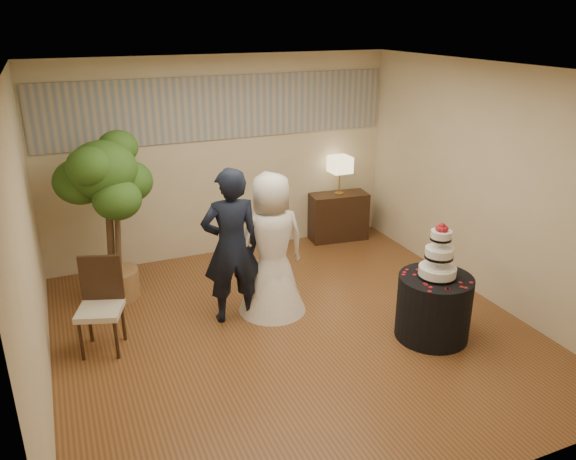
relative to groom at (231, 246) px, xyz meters
name	(u,v)px	position (x,y,z in m)	size (l,w,h in m)	color
floor	(294,331)	(0.52, -0.55, -0.90)	(5.00, 5.00, 0.00)	brown
ceiling	(295,70)	(0.52, -0.55, 1.90)	(5.00, 5.00, 0.00)	white
wall_back	(223,158)	(0.52, 1.95, 0.50)	(5.00, 0.06, 2.80)	beige
wall_front	(452,332)	(0.52, -3.05, 0.50)	(5.00, 0.06, 2.80)	beige
wall_left	(27,250)	(-1.98, -0.55, 0.50)	(0.06, 5.00, 2.80)	beige
wall_right	(488,185)	(3.02, -0.55, 0.50)	(0.06, 5.00, 2.80)	beige
mural_border	(221,108)	(0.52, 1.93, 1.20)	(4.90, 0.02, 0.85)	gray
groom	(231,246)	(0.00, 0.00, 0.00)	(0.65, 0.43, 1.80)	black
bride	(272,244)	(0.48, 0.01, -0.06)	(0.82, 0.79, 1.68)	white
cake_table	(433,307)	(1.86, -1.21, -0.54)	(0.79, 0.79, 0.71)	black
wedding_cake	(439,251)	(1.86, -1.21, 0.11)	(0.40, 0.40, 0.61)	white
console	(338,216)	(2.26, 1.72, -0.53)	(0.88, 0.39, 0.73)	black
table_lamp	(340,175)	(2.26, 1.72, 0.12)	(0.30, 0.30, 0.58)	beige
ficus_tree	(109,218)	(-1.17, 1.08, 0.14)	(0.98, 0.98, 2.07)	#315B1C
side_chair	(100,308)	(-1.45, -0.09, -0.40)	(0.45, 0.47, 0.99)	black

